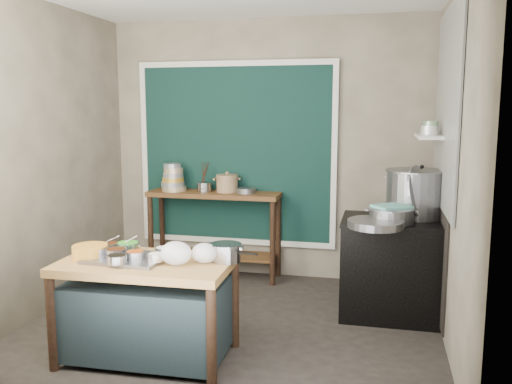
% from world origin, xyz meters
% --- Properties ---
extents(floor, '(3.50, 3.00, 0.02)m').
position_xyz_m(floor, '(0.00, 0.00, -0.01)').
color(floor, '#2E2823').
rests_on(floor, ground).
extents(back_wall, '(3.50, 0.02, 2.80)m').
position_xyz_m(back_wall, '(0.00, 1.51, 1.40)').
color(back_wall, gray).
rests_on(back_wall, floor).
extents(left_wall, '(0.02, 3.00, 2.80)m').
position_xyz_m(left_wall, '(-1.76, 0.00, 1.40)').
color(left_wall, gray).
rests_on(left_wall, floor).
extents(right_wall, '(0.02, 3.00, 2.80)m').
position_xyz_m(right_wall, '(1.76, 0.00, 1.40)').
color(right_wall, gray).
rests_on(right_wall, floor).
extents(curtain_panel, '(2.10, 0.02, 1.90)m').
position_xyz_m(curtain_panel, '(-0.35, 1.47, 1.35)').
color(curtain_panel, black).
rests_on(curtain_panel, back_wall).
extents(curtain_frame, '(2.22, 0.03, 2.02)m').
position_xyz_m(curtain_frame, '(-0.35, 1.46, 1.35)').
color(curtain_frame, beige).
rests_on(curtain_frame, back_wall).
extents(tile_panel, '(0.02, 1.70, 1.70)m').
position_xyz_m(tile_panel, '(1.74, 0.55, 1.85)').
color(tile_panel, '#B2B2AA').
rests_on(tile_panel, right_wall).
extents(soot_patch, '(0.01, 1.30, 1.30)m').
position_xyz_m(soot_patch, '(1.74, 0.65, 0.70)').
color(soot_patch, black).
rests_on(soot_patch, right_wall).
extents(wall_shelf, '(0.22, 0.70, 0.03)m').
position_xyz_m(wall_shelf, '(1.63, 0.85, 1.60)').
color(wall_shelf, beige).
rests_on(wall_shelf, right_wall).
extents(prep_table, '(1.27, 0.75, 0.75)m').
position_xyz_m(prep_table, '(-0.44, -0.75, 0.38)').
color(prep_table, olive).
rests_on(prep_table, floor).
extents(back_counter, '(1.45, 0.40, 0.95)m').
position_xyz_m(back_counter, '(-0.55, 1.28, 0.47)').
color(back_counter, '#503017').
rests_on(back_counter, floor).
extents(stove_block, '(0.90, 0.68, 0.85)m').
position_xyz_m(stove_block, '(1.35, 0.55, 0.42)').
color(stove_block, black).
rests_on(stove_block, floor).
extents(stove_top, '(0.92, 0.69, 0.03)m').
position_xyz_m(stove_top, '(1.35, 0.55, 0.86)').
color(stove_top, black).
rests_on(stove_top, stove_block).
extents(condiment_tray, '(0.58, 0.43, 0.03)m').
position_xyz_m(condiment_tray, '(-0.58, -0.77, 0.76)').
color(condiment_tray, gray).
rests_on(condiment_tray, prep_table).
extents(condiment_bowls, '(0.61, 0.46, 0.07)m').
position_xyz_m(condiment_bowls, '(-0.61, -0.75, 0.81)').
color(condiment_bowls, gray).
rests_on(condiment_bowls, condiment_tray).
extents(yellow_basin, '(0.34, 0.34, 0.10)m').
position_xyz_m(yellow_basin, '(-0.86, -0.78, 0.80)').
color(yellow_basin, '#B5742C').
rests_on(yellow_basin, prep_table).
extents(saucepan, '(0.28, 0.28, 0.13)m').
position_xyz_m(saucepan, '(0.13, -0.63, 0.82)').
color(saucepan, gray).
rests_on(saucepan, prep_table).
extents(plastic_bag_a, '(0.27, 0.25, 0.17)m').
position_xyz_m(plastic_bag_a, '(-0.18, -0.80, 0.84)').
color(plastic_bag_a, white).
rests_on(plastic_bag_a, prep_table).
extents(plastic_bag_b, '(0.21, 0.19, 0.15)m').
position_xyz_m(plastic_bag_b, '(-0.00, -0.71, 0.82)').
color(plastic_bag_b, white).
rests_on(plastic_bag_b, prep_table).
extents(bowl_stack, '(0.27, 0.27, 0.30)m').
position_xyz_m(bowl_stack, '(-1.01, 1.25, 1.08)').
color(bowl_stack, tan).
rests_on(bowl_stack, back_counter).
extents(utensil_cup, '(0.19, 0.19, 0.10)m').
position_xyz_m(utensil_cup, '(-0.66, 1.30, 1.00)').
color(utensil_cup, gray).
rests_on(utensil_cup, back_counter).
extents(ceramic_crock, '(0.32, 0.32, 0.17)m').
position_xyz_m(ceramic_crock, '(-0.41, 1.32, 1.03)').
color(ceramic_crock, olive).
rests_on(ceramic_crock, back_counter).
extents(wide_bowl, '(0.25, 0.25, 0.05)m').
position_xyz_m(wide_bowl, '(-0.19, 1.29, 0.98)').
color(wide_bowl, gray).
rests_on(wide_bowl, back_counter).
extents(stock_pot, '(0.60, 0.60, 0.43)m').
position_xyz_m(stock_pot, '(1.52, 0.70, 1.09)').
color(stock_pot, gray).
rests_on(stock_pot, stove_top).
extents(pot_lid, '(0.30, 0.50, 0.48)m').
position_xyz_m(pot_lid, '(1.54, 0.60, 1.12)').
color(pot_lid, gray).
rests_on(pot_lid, stove_top).
extents(steamer, '(0.44, 0.44, 0.13)m').
position_xyz_m(steamer, '(1.31, 0.39, 0.95)').
color(steamer, gray).
rests_on(steamer, stove_top).
extents(green_cloth, '(0.37, 0.35, 0.02)m').
position_xyz_m(green_cloth, '(1.31, 0.39, 1.02)').
color(green_cloth, '#559A8D').
rests_on(green_cloth, steamer).
extents(shallow_pan, '(0.48, 0.48, 0.06)m').
position_xyz_m(shallow_pan, '(1.19, 0.17, 0.91)').
color(shallow_pan, gray).
rests_on(shallow_pan, stove_top).
extents(shelf_bowl_stack, '(0.15, 0.15, 0.12)m').
position_xyz_m(shelf_bowl_stack, '(1.63, 0.77, 1.67)').
color(shelf_bowl_stack, silver).
rests_on(shelf_bowl_stack, wall_shelf).
extents(shelf_bowl_green, '(0.18, 0.18, 0.05)m').
position_xyz_m(shelf_bowl_green, '(1.63, 1.00, 1.64)').
color(shelf_bowl_green, gray).
rests_on(shelf_bowl_green, wall_shelf).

